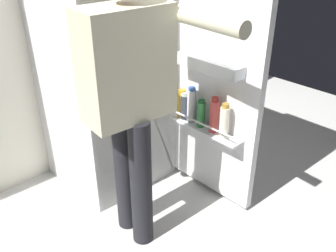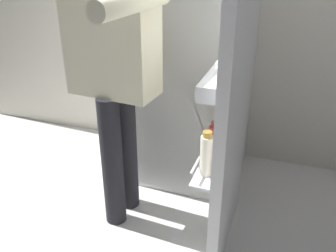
{
  "view_description": "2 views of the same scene",
  "coord_description": "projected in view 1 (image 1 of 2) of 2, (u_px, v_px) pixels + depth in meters",
  "views": [
    {
      "loc": [
        -1.31,
        -1.39,
        1.66
      ],
      "look_at": [
        -0.02,
        -0.05,
        0.64
      ],
      "focal_mm": 40.14,
      "sensor_mm": 36.0,
      "label": 1
    },
    {
      "loc": [
        0.59,
        -1.62,
        1.46
      ],
      "look_at": [
        0.05,
        -0.11,
        0.68
      ],
      "focal_mm": 38.89,
      "sensor_mm": 36.0,
      "label": 2
    }
  ],
  "objects": [
    {
      "name": "person",
      "position": [
        129.0,
        87.0,
        1.84
      ],
      "size": [
        0.53,
        0.77,
        1.56
      ],
      "color": "black",
      "rests_on": "ground_plane"
    },
    {
      "name": "refrigerator",
      "position": [
        111.0,
        57.0,
        2.38
      ],
      "size": [
        0.73,
        1.3,
        1.79
      ],
      "color": "white",
      "rests_on": "ground_plane"
    },
    {
      "name": "ground_plane",
      "position": [
        165.0,
        207.0,
        2.47
      ],
      "size": [
        5.13,
        5.13,
        0.0
      ],
      "primitive_type": "plane",
      "color": "silver"
    }
  ]
}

